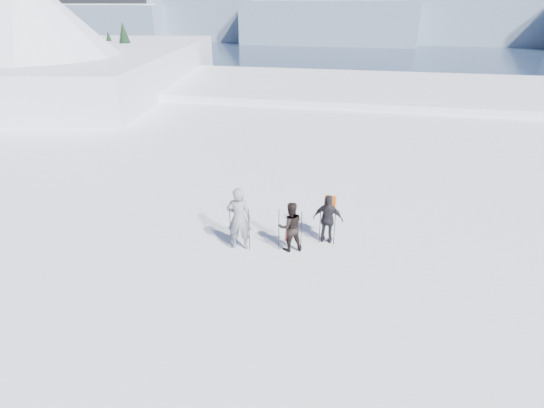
{
  "coord_description": "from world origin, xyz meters",
  "views": [
    {
      "loc": [
        0.46,
        -7.8,
        6.8
      ],
      "look_at": [
        -1.89,
        3.0,
        1.52
      ],
      "focal_mm": 28.0,
      "sensor_mm": 36.0,
      "label": 1
    }
  ],
  "objects_px": {
    "skier_pack": "(328,219)",
    "skier_dark": "(290,227)",
    "skis_loose": "(290,228)",
    "skier_grey": "(239,219)"
  },
  "relations": [
    {
      "from": "skier_grey",
      "to": "skier_pack",
      "type": "height_order",
      "value": "skier_grey"
    },
    {
      "from": "skier_pack",
      "to": "skier_dark",
      "type": "bearing_deg",
      "value": 37.23
    },
    {
      "from": "skier_grey",
      "to": "skier_pack",
      "type": "relative_size",
      "value": 1.26
    },
    {
      "from": "skier_grey",
      "to": "skier_dark",
      "type": "height_order",
      "value": "skier_grey"
    },
    {
      "from": "skier_dark",
      "to": "skis_loose",
      "type": "distance_m",
      "value": 1.54
    },
    {
      "from": "skier_grey",
      "to": "skier_pack",
      "type": "xyz_separation_m",
      "value": [
        2.57,
        0.92,
        -0.2
      ]
    },
    {
      "from": "skier_grey",
      "to": "skier_dark",
      "type": "distance_m",
      "value": 1.55
    },
    {
      "from": "skier_dark",
      "to": "skier_grey",
      "type": "bearing_deg",
      "value": -15.38
    },
    {
      "from": "skier_dark",
      "to": "skier_pack",
      "type": "xyz_separation_m",
      "value": [
        1.05,
        0.7,
        0.01
      ]
    },
    {
      "from": "skis_loose",
      "to": "skier_pack",
      "type": "bearing_deg",
      "value": -25.89
    }
  ]
}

